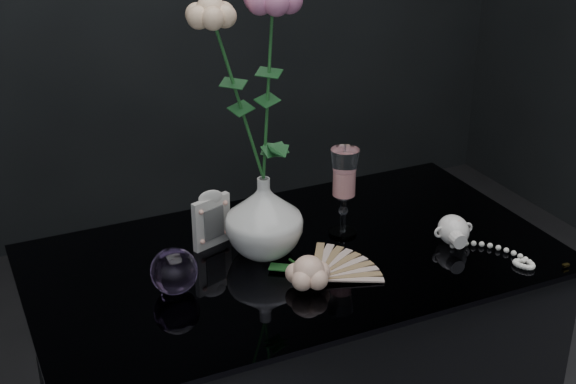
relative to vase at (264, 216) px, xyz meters
name	(u,v)px	position (x,y,z in m)	size (l,w,h in m)	color
vase	(264,216)	(0.00, 0.00, 0.00)	(0.16, 0.16, 0.16)	white
wine_glass	(344,192)	(0.18, 0.01, 0.01)	(0.06, 0.06, 0.19)	white
picture_frame	(211,218)	(-0.09, 0.07, -0.02)	(0.09, 0.07, 0.12)	silver
paperweight	(174,271)	(-0.21, -0.07, -0.04)	(0.09, 0.09, 0.09)	#9C73BA
paper_fan	(316,277)	(0.04, -0.15, -0.07)	(0.26, 0.20, 0.03)	beige
loose_rose	(308,272)	(0.02, -0.16, -0.05)	(0.14, 0.19, 0.06)	#FABEA2
pearl_jar	(454,229)	(0.37, -0.13, -0.05)	(0.21, 0.22, 0.06)	white
roses	(252,75)	(-0.02, 0.00, 0.29)	(0.20, 0.11, 0.43)	#FFC69D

